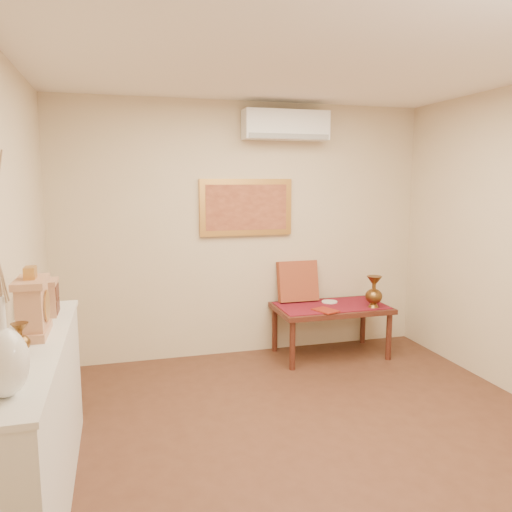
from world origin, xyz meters
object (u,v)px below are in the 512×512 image
object	(u,v)px
display_ledge	(36,425)
mantel_clock	(33,307)
low_table	(331,312)
brass_urn_tall	(374,288)
wooden_chest	(46,298)

from	to	relation	value
display_ledge	mantel_clock	distance (m)	0.68
low_table	brass_urn_tall	bearing A→B (deg)	-25.95
wooden_chest	low_table	world-z (taller)	wooden_chest
low_table	wooden_chest	bearing A→B (deg)	-154.31
mantel_clock	low_table	xyz separation A→B (m)	(2.67, 1.74, -0.67)
mantel_clock	wooden_chest	distance (m)	0.46
display_ledge	wooden_chest	size ratio (longest dim) A/B	8.28
low_table	mantel_clock	bearing A→B (deg)	-146.92
mantel_clock	low_table	distance (m)	3.25
brass_urn_tall	mantel_clock	size ratio (longest dim) A/B	0.99
brass_urn_tall	low_table	world-z (taller)	brass_urn_tall
display_ledge	brass_urn_tall	bearing A→B (deg)	28.74
mantel_clock	wooden_chest	bearing A→B (deg)	89.01
brass_urn_tall	wooden_chest	world-z (taller)	wooden_chest
mantel_clock	low_table	bearing A→B (deg)	33.08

